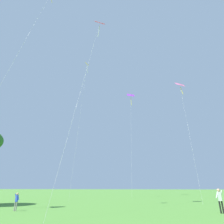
{
  "coord_description": "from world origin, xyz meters",
  "views": [
    {
      "loc": [
        0.59,
        -2.35,
        1.78
      ],
      "look_at": [
        -4.07,
        23.67,
        12.06
      ],
      "focal_mm": 31.14,
      "sensor_mm": 36.0,
      "label": 1
    }
  ],
  "objects": [
    {
      "name": "person_child_small",
      "position": [
        -10.16,
        13.37,
        0.82
      ],
      "size": [
        0.44,
        0.19,
        1.37
      ],
      "color": "gray",
      "rests_on": "ground_plane"
    },
    {
      "name": "kite_purple_streamer",
      "position": [
        -2.68,
        43.92,
        23.46
      ],
      "size": [
        1.95,
        9.88,
        25.33
      ],
      "color": "purple",
      "rests_on": "ground_plane"
    },
    {
      "name": "person_with_spool",
      "position": [
        5.73,
        14.68,
        1.02
      ],
      "size": [
        0.54,
        0.23,
        1.69
      ],
      "color": "black",
      "rests_on": "ground_plane"
    },
    {
      "name": "kite_red_high",
      "position": [
        -4.85,
        17.65,
        22.28
      ],
      "size": [
        1.45,
        10.18,
        24.18
      ],
      "color": "red",
      "rests_on": "ground_plane"
    },
    {
      "name": "kite_pink_low",
      "position": [
        7.15,
        29.57,
        18.06
      ],
      "size": [
        1.7,
        7.55,
        19.51
      ],
      "color": "pink",
      "rests_on": "ground_plane"
    },
    {
      "name": "kite_yellow_diamond",
      "position": [
        -10.68,
        30.28,
        23.4
      ],
      "size": [
        0.81,
        5.68,
        26.59
      ],
      "color": "yellow",
      "rests_on": "ground_plane"
    }
  ]
}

